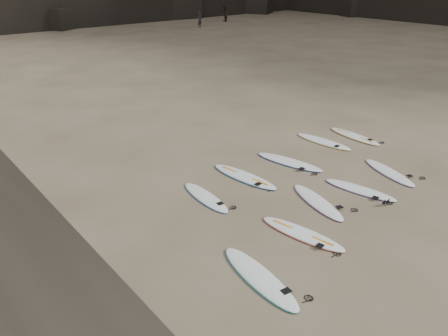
# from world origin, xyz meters

# --- Properties ---
(ground) EXTENTS (240.00, 240.00, 0.00)m
(ground) POSITION_xyz_m (0.00, 0.00, 0.00)
(ground) COLOR #897559
(ground) RESTS_ON ground
(surfboard_0) EXTENTS (0.99, 2.79, 0.10)m
(surfboard_0) POSITION_xyz_m (-4.51, -1.22, 0.05)
(surfboard_0) COLOR white
(surfboard_0) RESTS_ON ground
(surfboard_1) EXTENTS (1.04, 2.62, 0.09)m
(surfboard_1) POSITION_xyz_m (-2.36, -0.63, 0.05)
(surfboard_1) COLOR white
(surfboard_1) RESTS_ON ground
(surfboard_2) EXTENTS (1.28, 2.56, 0.09)m
(surfboard_2) POSITION_xyz_m (-0.66, 0.24, 0.04)
(surfboard_2) COLOR white
(surfboard_2) RESTS_ON ground
(surfboard_3) EXTENTS (1.04, 2.48, 0.09)m
(surfboard_3) POSITION_xyz_m (1.03, -0.12, 0.04)
(surfboard_3) COLOR white
(surfboard_3) RESTS_ON ground
(surfboard_4) EXTENTS (1.31, 2.49, 0.09)m
(surfboard_4) POSITION_xyz_m (2.94, 0.00, 0.04)
(surfboard_4) COLOR white
(surfboard_4) RESTS_ON ground
(surfboard_5) EXTENTS (0.76, 2.39, 0.08)m
(surfboard_5) POSITION_xyz_m (-3.13, 2.67, 0.04)
(surfboard_5) COLOR white
(surfboard_5) RESTS_ON ground
(surfboard_6) EXTENTS (0.96, 2.83, 0.10)m
(surfboard_6) POSITION_xyz_m (-1.22, 2.98, 0.05)
(surfboard_6) COLOR white
(surfboard_6) RESTS_ON ground
(surfboard_7) EXTENTS (1.21, 2.79, 0.10)m
(surfboard_7) POSITION_xyz_m (0.89, 2.84, 0.05)
(surfboard_7) COLOR white
(surfboard_7) RESTS_ON ground
(surfboard_8) EXTENTS (0.82, 2.63, 0.09)m
(surfboard_8) POSITION_xyz_m (3.50, 3.35, 0.05)
(surfboard_8) COLOR white
(surfboard_8) RESTS_ON ground
(surfboard_9) EXTENTS (0.84, 2.63, 0.09)m
(surfboard_9) POSITION_xyz_m (5.01, 2.91, 0.05)
(surfboard_9) COLOR white
(surfboard_9) RESTS_ON ground
(person_a) EXTENTS (0.76, 0.66, 1.75)m
(person_a) POSITION_xyz_m (21.29, 35.81, 0.88)
(person_a) COLOR black
(person_a) RESTS_ON ground
(person_b) EXTENTS (0.99, 1.12, 1.93)m
(person_b) POSITION_xyz_m (27.27, 38.49, 0.96)
(person_b) COLOR black
(person_b) RESTS_ON ground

